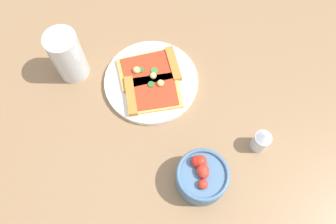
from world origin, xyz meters
name	(u,v)px	position (x,y,z in m)	size (l,w,h in m)	color
ground_plane	(156,96)	(0.00, 0.00, 0.00)	(2.40, 2.40, 0.00)	#93704C
plate	(151,81)	(0.04, 0.01, 0.01)	(0.22, 0.22, 0.01)	white
pizza_slice_near	(152,69)	(0.06, 0.00, 0.02)	(0.10, 0.15, 0.02)	gold
pizza_slice_far	(149,92)	(0.00, 0.02, 0.02)	(0.10, 0.13, 0.02)	#E5B256
salad_bowl	(202,177)	(-0.21, -0.06, 0.03)	(0.11, 0.11, 0.08)	#4C7299
soda_glass	(68,57)	(0.10, 0.18, 0.06)	(0.07, 0.07, 0.13)	silver
pepper_shaker	(261,141)	(-0.16, -0.20, 0.03)	(0.04, 0.04, 0.06)	silver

